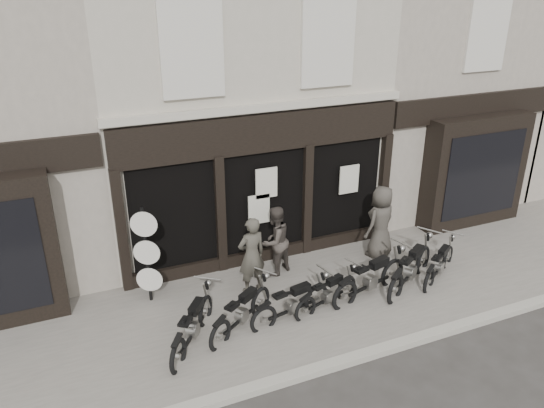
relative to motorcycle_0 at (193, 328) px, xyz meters
name	(u,v)px	position (x,y,z in m)	size (l,w,h in m)	color
ground_plane	(318,326)	(2.58, -0.42, -0.41)	(90.00, 90.00, 0.00)	#2D2B28
pavement	(299,302)	(2.58, 0.48, -0.35)	(30.00, 4.20, 0.12)	#645F58
kerb	(349,360)	(2.58, -1.67, -0.35)	(30.00, 0.25, 0.13)	gray
central_building	(222,83)	(2.58, 5.53, 3.67)	(7.30, 6.22, 8.34)	#B0A697
neighbour_right	(412,70)	(8.93, 5.47, 3.63)	(5.60, 6.73, 8.34)	#9D9285
motorcycle_0	(193,328)	(0.00, 0.00, 0.00)	(1.50, 1.86, 1.03)	black
motorcycle_1	(242,314)	(1.06, 0.08, -0.01)	(1.83, 1.39, 1.00)	black
motorcycle_2	(292,306)	(2.15, -0.03, -0.02)	(2.02, 0.71, 0.98)	black
motorcycle_3	(327,296)	(3.04, 0.04, -0.05)	(1.83, 0.83, 0.91)	black
motorcycle_4	(370,281)	(4.17, 0.09, 0.03)	(2.26, 0.92, 1.11)	black
motorcycle_5	(410,271)	(5.27, 0.08, 0.04)	(2.13, 1.47, 1.13)	black
motorcycle_6	(439,266)	(6.12, 0.08, -0.03)	(1.77, 1.27, 0.95)	black
man_left	(252,255)	(1.74, 1.25, 0.63)	(0.67, 0.44, 1.84)	#3F3B33
man_centre	(275,241)	(2.54, 1.78, 0.58)	(0.85, 0.66, 1.74)	#3C3530
man_right	(381,222)	(5.35, 1.52, 0.66)	(0.93, 0.61, 1.91)	#3B3731
advert_sign_post	(147,260)	(-0.48, 1.76, 0.75)	(0.55, 0.37, 2.38)	black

